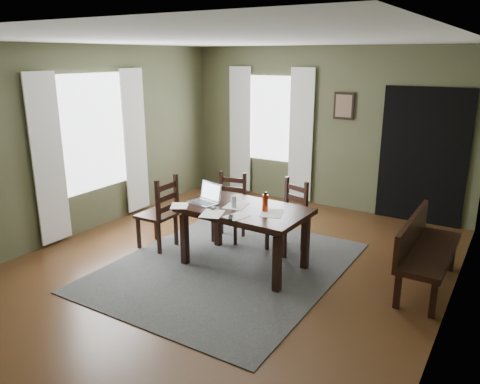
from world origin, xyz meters
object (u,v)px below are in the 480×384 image
Objects in this scene: chair_back_left at (230,208)px; water_bottle at (265,202)px; laptop at (207,197)px; dining_table at (244,215)px; chair_back_right at (288,217)px; bench at (423,246)px; chair_end at (160,214)px.

chair_back_left is 1.23m from water_bottle.
dining_table is at bearing 20.62° from laptop.
water_bottle reaches higher than chair_back_right.
laptop is (-2.49, -0.66, 0.35)m from bench.
bench is 6.17× the size of water_bottle.
chair_end is at bearing -173.71° from dining_table.
laptop is at bearing -170.79° from dining_table.
chair_end is 1.00m from chair_back_left.
chair_back_right is at bearing -8.29° from chair_back_left.
chair_end reaches higher than bench.
chair_back_right is 4.05× the size of water_bottle.
chair_end is 3.32m from bench.
chair_back_left is at bearing 144.17° from water_bottle.
dining_table is at bearing -88.13° from chair_back_right.
chair_back_left is 0.65× the size of bench.
chair_back_right is at bearing 60.56° from laptop.
bench is (1.74, -0.15, 0.02)m from chair_back_right.
chair_end reaches higher than chair_back_left.
bench is at bearing 28.11° from laptop.
laptop reaches higher than chair_back_right.
chair_end is 1.06× the size of chair_back_right.
dining_table is at bearing 106.73° from bench.
chair_end is at bearing -164.26° from laptop.
laptop is at bearing -174.48° from water_bottle.
bench is at bearing -13.90° from chair_back_left.
chair_back_right is (0.24, 0.74, -0.21)m from dining_table.
chair_back_right is 0.84m from water_bottle.
dining_table is at bearing -177.91° from water_bottle.
chair_end is at bearing -131.30° from chair_back_right.
bench is at bearing 18.97° from water_bottle.
water_bottle is at bearing 108.97° from bench.
chair_back_left is at bearing 88.01° from bench.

